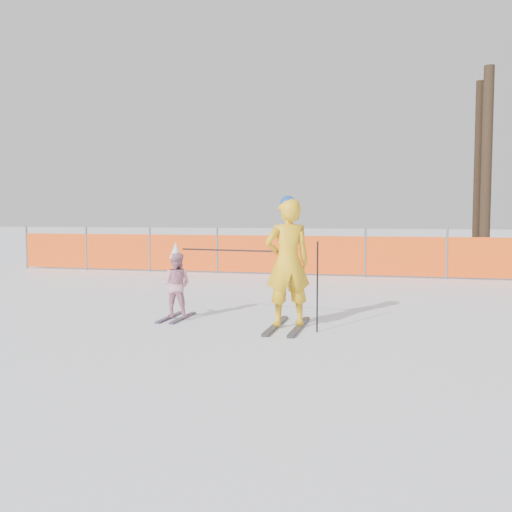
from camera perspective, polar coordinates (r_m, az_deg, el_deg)
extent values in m
plane|color=white|center=(7.93, -0.89, -7.48)|extent=(120.00, 120.00, 0.00)
cube|color=black|center=(8.19, 1.98, -6.97)|extent=(0.09, 1.41, 0.04)
cube|color=black|center=(8.12, 4.34, -7.06)|extent=(0.09, 1.41, 0.04)
imported|color=yellow|center=(8.03, 3.18, -0.63)|extent=(0.77, 0.67, 1.78)
sphere|color=#1B4297|center=(8.00, 3.21, 5.22)|extent=(0.23, 0.23, 0.23)
cube|color=black|center=(8.97, -8.63, -6.07)|extent=(0.09, 0.97, 0.03)
cube|color=black|center=(8.88, -7.31, -6.15)|extent=(0.09, 0.97, 0.03)
imported|color=pink|center=(8.85, -8.01, -2.85)|extent=(0.49, 0.39, 0.99)
cone|color=white|center=(8.80, -8.04, 0.57)|extent=(0.19, 0.19, 0.24)
cylinder|color=black|center=(7.79, 6.15, -3.09)|extent=(0.02, 0.02, 1.24)
cylinder|color=black|center=(8.37, -2.69, 0.58)|extent=(1.56, 0.26, 0.02)
cylinder|color=#595960|center=(18.42, -21.95, 0.80)|extent=(0.06, 0.06, 1.25)
cylinder|color=#595960|center=(17.32, -16.59, 0.74)|extent=(0.06, 0.06, 1.25)
cylinder|color=#595960|center=(16.39, -10.57, 0.66)|extent=(0.06, 0.06, 1.25)
cylinder|color=#595960|center=(15.67, -3.90, 0.56)|extent=(0.06, 0.06, 1.25)
cylinder|color=#595960|center=(15.17, 3.30, 0.45)|extent=(0.06, 0.06, 1.25)
cylinder|color=#595960|center=(14.93, 10.86, 0.32)|extent=(0.06, 0.06, 1.25)
cylinder|color=#595960|center=(14.95, 18.54, 0.19)|extent=(0.06, 0.06, 1.25)
cube|color=#FF4C0D|center=(15.35, 0.33, 0.22)|extent=(14.38, 0.03, 1.00)
cylinder|color=#2E2014|center=(18.73, 22.05, 8.19)|extent=(0.31, 0.31, 6.04)
cylinder|color=black|center=(19.23, 21.29, 7.63)|extent=(0.24, 0.24, 5.73)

